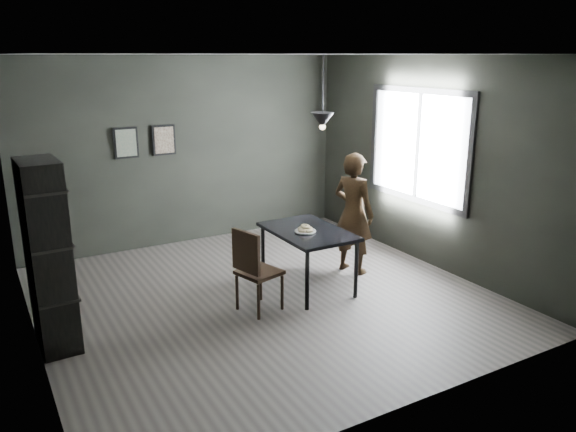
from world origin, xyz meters
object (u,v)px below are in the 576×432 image
shelf_unit (48,257)px  cafe_table (308,236)px  pendant_lamp (322,120)px  wood_chair (253,266)px  white_plate (305,232)px  woman (353,213)px

shelf_unit → cafe_table: bearing=-2.2°
pendant_lamp → wood_chair: bearing=-161.1°
wood_chair → pendant_lamp: pendant_lamp is taller
wood_chair → shelf_unit: 2.09m
cafe_table → pendant_lamp: (0.25, 0.10, 1.38)m
cafe_table → wood_chair: (-0.89, -0.29, -0.12)m
white_plate → shelf_unit: (-2.85, 0.06, 0.18)m
cafe_table → woman: bearing=12.5°
white_plate → wood_chair: bearing=-164.2°
wood_chair → shelf_unit: shelf_unit is taller
wood_chair → pendant_lamp: 1.92m
woman → shelf_unit: 3.74m
white_plate → wood_chair: (-0.81, -0.23, -0.20)m
white_plate → woman: 0.92m
woman → white_plate: bearing=84.3°
pendant_lamp → white_plate: bearing=-153.8°
shelf_unit → pendant_lamp: size_ratio=2.17×
cafe_table → woman: woman is taller
cafe_table → white_plate: size_ratio=5.22×
woman → wood_chair: bearing=84.6°
cafe_table → woman: 0.84m
white_plate → shelf_unit: bearing=178.8°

